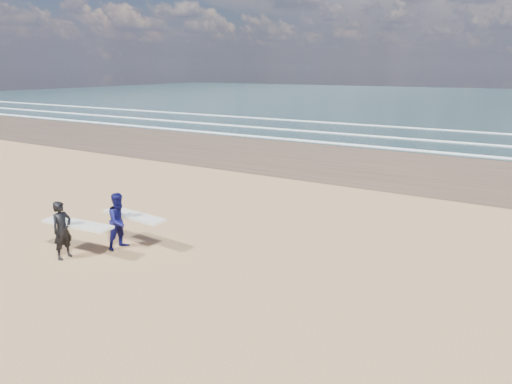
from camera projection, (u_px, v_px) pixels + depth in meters
The scene contains 2 objects.
surfer_near at pixel (65, 229), 12.46m from camera, with size 2.24×1.01×1.63m.
surfer_far at pixel (121, 220), 13.15m from camera, with size 2.23×1.13×1.66m.
Camera 1 is at (10.81, -6.76, 5.11)m, focal length 32.00 mm.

